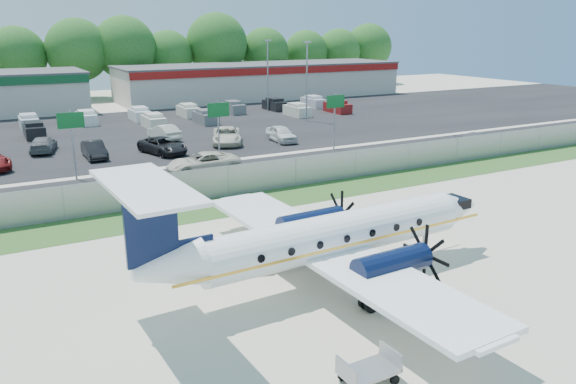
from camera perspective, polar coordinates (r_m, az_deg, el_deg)
ground at (r=25.03m, az=6.69°, el=-8.45°), size 170.00×170.00×0.00m
grass_verge at (r=34.82m, az=-4.75°, el=-1.20°), size 170.00×4.00×0.02m
access_road at (r=41.08m, az=-8.75°, el=1.38°), size 170.00×8.00×0.02m
parking_lot at (r=60.83m, az=-15.66°, el=5.80°), size 170.00×32.00×0.02m
perimeter_fence at (r=36.31m, az=-6.08°, el=1.13°), size 120.00×0.06×1.99m
building_east at (r=89.86m, az=-2.67°, el=11.26°), size 44.40×12.40×5.24m
sign_left at (r=42.22m, az=-21.13°, el=5.89°), size 1.80×0.26×5.00m
sign_mid at (r=44.97m, az=-7.08°, el=7.42°), size 1.80×0.26×5.00m
sign_right at (r=50.04m, az=4.81°, el=8.38°), size 1.80×0.26×5.00m
light_pole_ne at (r=65.76m, az=1.92°, el=11.72°), size 0.90×0.35×9.09m
light_pole_se at (r=74.51m, az=-2.08°, el=12.25°), size 0.90×0.35×9.09m
tree_line at (r=93.96m, az=-20.61°, el=8.86°), size 112.00×6.00×14.00m
aircraft at (r=23.49m, az=4.20°, el=-4.53°), size 17.50×17.27×5.43m
pushback_tug at (r=25.43m, az=-4.80°, el=-6.35°), size 2.91×2.48×1.39m
baggage_cart_far at (r=18.07m, az=8.21°, el=-17.46°), size 1.80×1.12×0.93m
cone_starboard_wing at (r=28.84m, az=6.45°, el=-4.54°), size 0.34×0.34×0.49m
road_car_mid at (r=42.72m, az=-8.56°, el=1.95°), size 5.65×2.85×1.53m
road_car_east at (r=53.78m, az=18.66°, el=4.22°), size 5.39×3.07×1.47m
parked_car_b at (r=49.75m, az=-19.02°, el=3.27°), size 1.54×4.37×1.44m
parked_car_c at (r=49.88m, az=-12.56°, el=3.80°), size 3.72×5.60×1.43m
parked_car_d at (r=53.29m, az=-6.20°, el=4.88°), size 4.54×6.20×1.57m
parked_car_e at (r=54.08m, az=-0.69°, el=5.14°), size 2.09×4.57×1.52m
parked_car_f at (r=53.90m, az=-23.54°, el=3.75°), size 2.96×5.01×1.36m
parked_car_g at (r=56.36m, az=-12.43°, el=5.22°), size 2.30×4.72×1.49m
far_parking_rows at (r=65.64m, az=-16.70°, el=6.44°), size 56.00×10.00×1.60m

